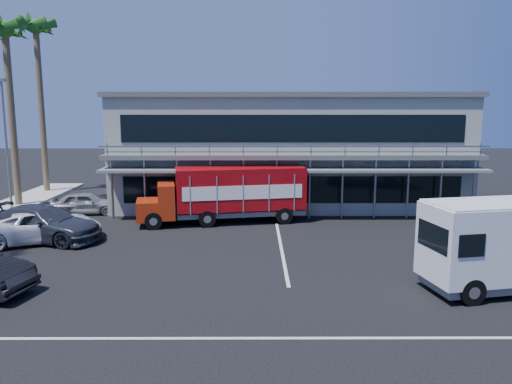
{
  "coord_description": "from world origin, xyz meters",
  "views": [
    {
      "loc": [
        0.76,
        -19.14,
        6.42
      ],
      "look_at": [
        0.84,
        5.07,
        2.3
      ],
      "focal_mm": 35.0,
      "sensor_mm": 36.0,
      "label": 1
    }
  ],
  "objects": [
    {
      "name": "parked_car_e",
      "position": [
        -9.5,
        10.6,
        0.69
      ],
      "size": [
        4.24,
        2.24,
        1.37
      ],
      "primitive_type": "imported",
      "rotation": [
        0.0,
        0.0,
        1.73
      ],
      "color": "gray",
      "rests_on": "ground"
    },
    {
      "name": "ground",
      "position": [
        0.0,
        0.0,
        0.0
      ],
      "size": [
        120.0,
        120.0,
        0.0
      ],
      "primitive_type": "plane",
      "color": "black",
      "rests_on": "ground"
    },
    {
      "name": "building",
      "position": [
        3.0,
        14.94,
        3.66
      ],
      "size": [
        22.4,
        12.0,
        7.3
      ],
      "color": "gray",
      "rests_on": "ground"
    },
    {
      "name": "red_truck",
      "position": [
        -0.67,
        8.38,
        1.71
      ],
      "size": [
        9.5,
        3.8,
        3.12
      ],
      "rotation": [
        0.0,
        0.0,
        0.18
      ],
      "color": "#A5260D",
      "rests_on": "ground"
    },
    {
      "name": "parked_car_c",
      "position": [
        -9.5,
        4.32,
        0.76
      ],
      "size": [
        6.05,
        4.41,
        1.53
      ],
      "primitive_type": "imported",
      "rotation": [
        0.0,
        0.0,
        1.95
      ],
      "color": "white",
      "rests_on": "ground"
    },
    {
      "name": "parked_car_d",
      "position": [
        -9.5,
        4.46,
        0.85
      ],
      "size": [
        6.31,
        3.93,
        1.71
      ],
      "primitive_type": "imported",
      "rotation": [
        0.0,
        0.0,
        1.29
      ],
      "color": "#2A2E38",
      "rests_on": "ground"
    },
    {
      "name": "palm_f",
      "position": [
        -15.1,
        18.5,
        11.47
      ],
      "size": [
        2.8,
        2.8,
        13.25
      ],
      "color": "brown",
      "rests_on": "ground"
    },
    {
      "name": "light_pole_far",
      "position": [
        -14.2,
        11.0,
        4.5
      ],
      "size": [
        0.5,
        0.25,
        8.09
      ],
      "color": "gray",
      "rests_on": "ground"
    },
    {
      "name": "palm_e",
      "position": [
        -14.7,
        13.0,
        10.57
      ],
      "size": [
        2.8,
        2.8,
        12.25
      ],
      "color": "brown",
      "rests_on": "ground"
    }
  ]
}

